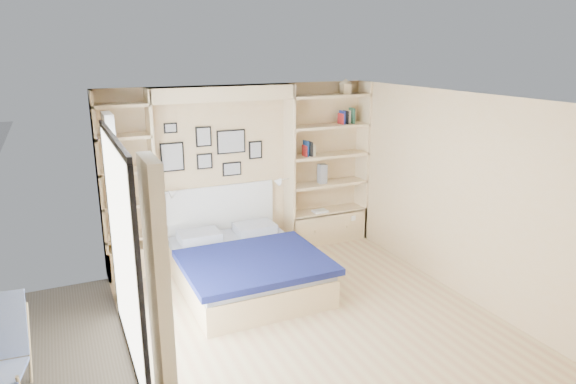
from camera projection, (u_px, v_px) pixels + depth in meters
name	position (u px, v px, depth m)	size (l,w,h in m)	color
ground	(310.00, 318.00, 5.90)	(4.50, 4.50, 0.00)	#CEB681
room_shell	(232.00, 198.00, 6.78)	(4.50, 4.50, 4.50)	tan
bed	(245.00, 266.00, 6.62)	(1.72, 2.23, 1.07)	beige
photo_gallery	(211.00, 150.00, 7.23)	(1.48, 0.02, 0.82)	black
reading_lamps	(227.00, 187.00, 7.23)	(1.92, 0.12, 0.15)	silver
shelf_decor	(309.00, 139.00, 7.66)	(3.47, 0.23, 2.03)	#A51E1E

